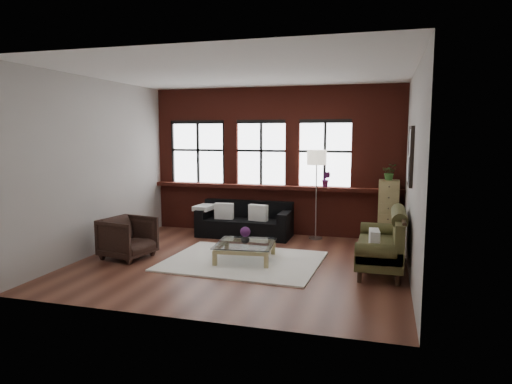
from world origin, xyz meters
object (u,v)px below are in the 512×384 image
(armchair, at_px, (128,238))
(coffee_table, at_px, (245,252))
(drawer_chest, at_px, (388,212))
(vintage_settee, at_px, (380,240))
(vase, at_px, (245,238))
(dark_sofa, at_px, (244,220))
(floor_lamp, at_px, (316,191))

(armchair, distance_m, coffee_table, 2.11)
(armchair, xyz_separation_m, drawer_chest, (4.44, 2.38, 0.27))
(coffee_table, relative_size, drawer_chest, 0.77)
(vintage_settee, xyz_separation_m, vase, (-2.25, -0.15, -0.08))
(dark_sofa, height_order, vase, dark_sofa)
(dark_sofa, bearing_deg, vintage_settee, -30.46)
(vintage_settee, xyz_separation_m, coffee_table, (-2.25, -0.15, -0.33))
(dark_sofa, distance_m, floor_lamp, 1.65)
(floor_lamp, bearing_deg, dark_sofa, -172.00)
(dark_sofa, height_order, vintage_settee, vintage_settee)
(armchair, height_order, floor_lamp, floor_lamp)
(vintage_settee, height_order, coffee_table, vintage_settee)
(vintage_settee, distance_m, armchair, 4.35)
(vase, relative_size, drawer_chest, 0.12)
(dark_sofa, distance_m, vintage_settee, 3.28)
(floor_lamp, bearing_deg, armchair, -141.27)
(armchair, xyz_separation_m, floor_lamp, (2.99, 2.40, 0.64))
(vintage_settee, relative_size, coffee_table, 1.84)
(dark_sofa, height_order, coffee_table, dark_sofa)
(drawer_chest, relative_size, floor_lamp, 0.64)
(coffee_table, xyz_separation_m, floor_lamp, (0.92, 2.02, 0.85))
(vintage_settee, relative_size, floor_lamp, 0.90)
(vintage_settee, distance_m, coffee_table, 2.28)
(coffee_table, xyz_separation_m, drawer_chest, (2.38, 2.01, 0.48))
(dark_sofa, height_order, armchair, armchair)
(dark_sofa, xyz_separation_m, drawer_chest, (2.96, 0.20, 0.28))
(vase, bearing_deg, floor_lamp, 65.46)
(coffee_table, xyz_separation_m, vase, (0.00, -0.00, 0.24))
(coffee_table, bearing_deg, floor_lamp, 65.46)
(vintage_settee, distance_m, floor_lamp, 2.35)
(dark_sofa, relative_size, vintage_settee, 1.10)
(armchair, bearing_deg, vintage_settee, -72.25)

